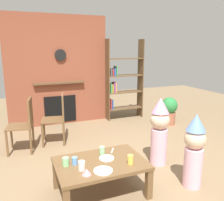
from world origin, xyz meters
name	(u,v)px	position (x,y,z in m)	size (l,w,h in m)	color
ground_plane	(113,175)	(0.00, 0.00, 0.00)	(12.00, 12.00, 0.00)	#846B4C
brick_fireplace_feature	(58,71)	(-0.25, 2.60, 1.19)	(2.20, 0.28, 2.40)	brown
bookshelf	(122,83)	(1.22, 2.40, 0.89)	(0.90, 0.28, 1.90)	brown
coffee_table	(101,166)	(-0.29, -0.32, 0.34)	(1.04, 0.71, 0.40)	brown
paper_cup_near_left	(130,160)	(0.01, -0.49, 0.46)	(0.06, 0.06, 0.11)	#F2CC4C
paper_cup_near_right	(66,162)	(-0.68, -0.25, 0.45)	(0.08, 0.08, 0.10)	#8CD18C
paper_cup_center	(75,161)	(-0.58, -0.26, 0.45)	(0.06, 0.06, 0.09)	#669EE0
paper_cup_far_left	(102,150)	(-0.20, -0.12, 0.45)	(0.07, 0.07, 0.10)	#8CD18C
paper_cup_far_right	(82,166)	(-0.54, -0.42, 0.46)	(0.07, 0.07, 0.10)	silver
paper_plate_front	(107,158)	(-0.19, -0.27, 0.41)	(0.18, 0.18, 0.01)	white
paper_plate_rear	(103,171)	(-0.34, -0.53, 0.41)	(0.21, 0.21, 0.01)	white
birthday_cake_slice	(87,172)	(-0.52, -0.53, 0.44)	(0.10, 0.10, 0.07)	pink
table_fork	(112,151)	(-0.05, -0.09, 0.41)	(0.15, 0.02, 0.01)	silver
child_with_cone_hat	(194,149)	(0.82, -0.61, 0.50)	(0.26, 0.26, 0.94)	#EAB2C6
child_in_pink	(159,130)	(0.76, 0.06, 0.54)	(0.28, 0.28, 1.01)	#EAB2C6
dining_chair_left	(25,122)	(-1.04, 1.28, 0.51)	(0.46, 0.46, 0.90)	brown
dining_chair_middle	(58,116)	(-0.48, 1.43, 0.51)	(0.47, 0.47, 0.90)	brown
potted_plant_tall	(169,110)	(2.02, 1.57, 0.34)	(0.37, 0.37, 0.62)	#9E5B42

